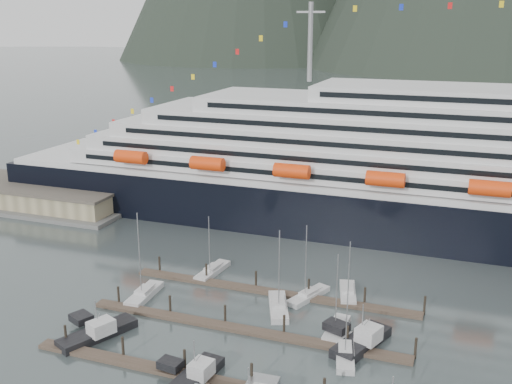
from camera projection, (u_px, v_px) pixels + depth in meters
ground at (268, 348)px, 81.06m from camera, size 1600.00×1600.00×0.00m
cruise_ship at (504, 183)px, 117.32m from camera, size 210.00×30.40×50.30m
warehouse at (40, 197)px, 142.21m from camera, size 46.00×20.00×5.80m
dock_near at (204, 378)px, 73.64m from camera, size 48.18×2.28×3.20m
dock_mid at (242, 329)px, 85.36m from camera, size 48.18×2.28×3.20m
dock_far at (271, 291)px, 97.09m from camera, size 48.18×2.28×3.20m
sailboat_a at (144, 294)px, 95.74m from camera, size 3.04×9.10×14.90m
sailboat_c at (278, 307)px, 91.50m from camera, size 5.95×9.90×13.71m
sailboat_d at (345, 352)px, 79.11m from camera, size 4.44×9.96×13.75m
sailboat_e at (212, 271)px, 104.69m from camera, size 3.22×9.26×11.18m
sailboat_f at (348, 293)px, 96.24m from camera, size 4.36×8.74×9.99m
sailboat_g at (308, 296)px, 95.33m from camera, size 5.31×9.13×12.88m
sailboat_h at (337, 329)px, 85.15m from camera, size 2.57×7.92×12.40m
trawler_a at (97, 332)px, 83.54m from camera, size 9.60×11.67×6.22m
trawler_b at (194, 375)px, 73.31m from camera, size 7.43×9.74×6.09m
trawler_e at (361, 340)px, 81.24m from camera, size 9.21×11.17×6.89m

